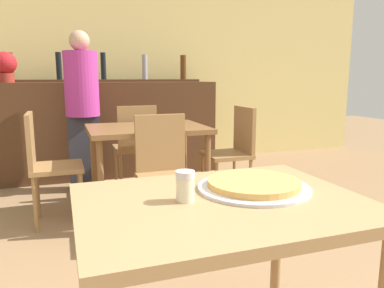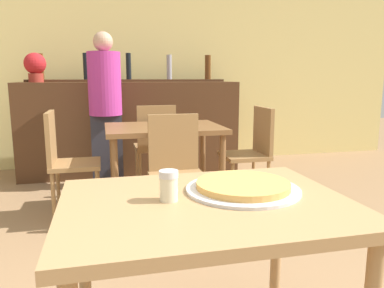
% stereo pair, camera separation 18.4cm
% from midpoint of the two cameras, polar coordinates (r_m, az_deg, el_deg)
% --- Properties ---
extents(wall_back, '(8.00, 0.05, 2.80)m').
position_cam_midpoint_polar(wall_back, '(5.12, -14.89, 12.37)').
color(wall_back, '#EAD684').
rests_on(wall_back, ground_plane).
extents(dining_table_near, '(1.00, 0.76, 0.75)m').
position_cam_midpoint_polar(dining_table_near, '(1.36, 0.57, -12.11)').
color(dining_table_near, '#A87F51').
rests_on(dining_table_near, ground_plane).
extents(dining_table_far, '(0.99, 0.74, 0.76)m').
position_cam_midpoint_polar(dining_table_far, '(3.24, -8.42, 0.99)').
color(dining_table_far, brown).
rests_on(dining_table_far, ground_plane).
extents(bar_counter, '(2.60, 0.56, 1.12)m').
position_cam_midpoint_polar(bar_counter, '(4.66, -13.91, 2.26)').
color(bar_counter, '#4C2D19').
rests_on(bar_counter, ground_plane).
extents(bar_back_shelf, '(2.39, 0.24, 0.35)m').
position_cam_midpoint_polar(bar_back_shelf, '(4.76, -14.06, 9.92)').
color(bar_back_shelf, '#4C2D19').
rests_on(bar_back_shelf, bar_counter).
extents(chair_far_side_front, '(0.40, 0.40, 0.90)m').
position_cam_midpoint_polar(chair_far_side_front, '(2.75, -6.18, -3.53)').
color(chair_far_side_front, olive).
rests_on(chair_far_side_front, ground_plane).
extents(chair_far_side_back, '(0.40, 0.40, 0.90)m').
position_cam_midpoint_polar(chair_far_side_back, '(3.79, -9.94, 0.18)').
color(chair_far_side_back, olive).
rests_on(chair_far_side_back, ground_plane).
extents(chair_far_side_left, '(0.40, 0.40, 0.90)m').
position_cam_midpoint_polar(chair_far_side_left, '(3.22, -22.92, -2.26)').
color(chair_far_side_left, olive).
rests_on(chair_far_side_left, ground_plane).
extents(chair_far_side_right, '(0.40, 0.40, 0.90)m').
position_cam_midpoint_polar(chair_far_side_right, '(3.51, 4.94, -0.49)').
color(chair_far_side_right, olive).
rests_on(chair_far_side_right, ground_plane).
extents(pizza_tray, '(0.43, 0.43, 0.04)m').
position_cam_midpoint_polar(pizza_tray, '(1.45, 5.81, -6.31)').
color(pizza_tray, silver).
rests_on(pizza_tray, dining_table_near).
extents(cheese_shaker, '(0.07, 0.07, 0.11)m').
position_cam_midpoint_polar(cheese_shaker, '(1.30, -5.12, -6.44)').
color(cheese_shaker, beige).
rests_on(cheese_shaker, dining_table_near).
extents(person_standing, '(0.34, 0.34, 1.63)m').
position_cam_midpoint_polar(person_standing, '(4.03, -17.60, 5.53)').
color(person_standing, '#2D2D38').
rests_on(person_standing, ground_plane).
extents(potted_plant, '(0.24, 0.24, 0.33)m').
position_cam_midpoint_polar(potted_plant, '(4.59, -27.64, 10.58)').
color(potted_plant, maroon).
rests_on(potted_plant, bar_counter).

